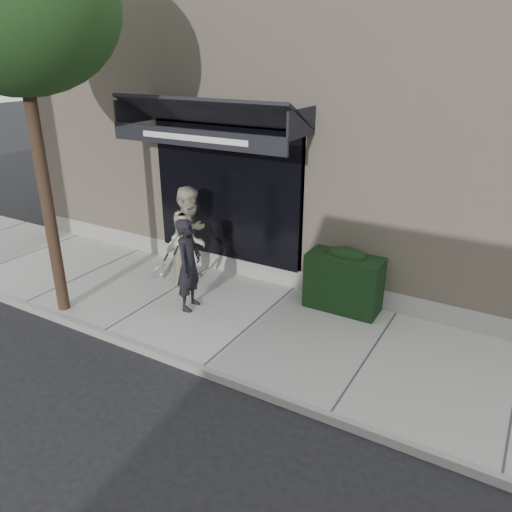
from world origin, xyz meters
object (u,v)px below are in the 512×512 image
Objects in this scene: pedestrian_front at (189,265)px; pedestrian_back at (191,236)px; hedge at (345,280)px; street_tree at (14,6)px.

pedestrian_back is (-0.61, 0.89, 0.14)m from pedestrian_front.
pedestrian_front is at bearing -149.53° from hedge.
street_tree reaches higher than hedge.
pedestrian_front is 1.09m from pedestrian_back.
street_tree is 3.23× the size of pedestrian_back.
pedestrian_back is at bearing 124.31° from pedestrian_front.
pedestrian_front is at bearing 30.91° from street_tree.
hedge is 2.75m from pedestrian_front.
hedge is at bearing 30.47° from pedestrian_front.
hedge is 0.78× the size of pedestrian_front.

